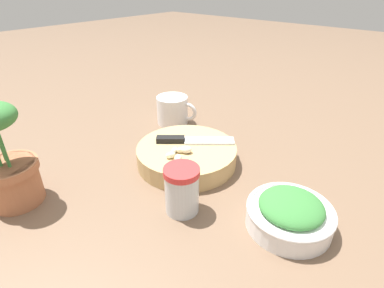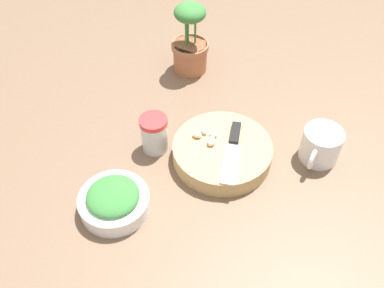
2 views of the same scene
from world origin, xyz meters
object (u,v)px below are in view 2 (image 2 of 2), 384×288
garlic_cloves (207,137)px  cutting_board (222,152)px  spice_jar (154,134)px  chef_knife (233,148)px  coffee_mug (320,145)px  herb_bowl (113,200)px  potted_herb (190,44)px

garlic_cloves → cutting_board: bearing=-70.4°
spice_jar → chef_knife: bearing=-53.7°
coffee_mug → garlic_cloves: bearing=137.0°
cutting_board → spice_jar: 0.17m
cutting_board → garlic_cloves: garlic_cloves is taller
garlic_cloves → spice_jar: 0.13m
herb_bowl → spice_jar: (0.18, 0.09, 0.02)m
herb_bowl → spice_jar: size_ratio=1.62×
chef_knife → garlic_cloves: garlic_cloves is taller
cutting_board → spice_jar: (-0.10, 0.13, 0.03)m
herb_bowl → coffee_mug: size_ratio=1.27×
spice_jar → coffee_mug: spice_jar is taller
herb_bowl → potted_herb: potted_herb is taller
spice_jar → potted_herb: potted_herb is taller
garlic_cloves → coffee_mug: coffee_mug is taller
garlic_cloves → potted_herb: 0.34m
herb_bowl → coffee_mug: (0.46, -0.18, 0.01)m
herb_bowl → chef_knife: bearing=-12.5°
herb_bowl → coffee_mug: bearing=-21.6°
garlic_cloves → chef_knife: bearing=-69.7°
coffee_mug → potted_herb: size_ratio=0.58×
garlic_cloves → coffee_mug: 0.27m
spice_jar → coffee_mug: (0.29, -0.27, -0.01)m
herb_bowl → potted_herb: size_ratio=0.74×
cutting_board → coffee_mug: 0.23m
garlic_cloves → spice_jar: spice_jar is taller
potted_herb → garlic_cloves: bearing=-121.9°
herb_bowl → coffee_mug: coffee_mug is taller
cutting_board → herb_bowl: bearing=172.0°
coffee_mug → potted_herb: bearing=92.3°
garlic_cloves → coffee_mug: bearing=-43.0°
garlic_cloves → herb_bowl: herb_bowl is taller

